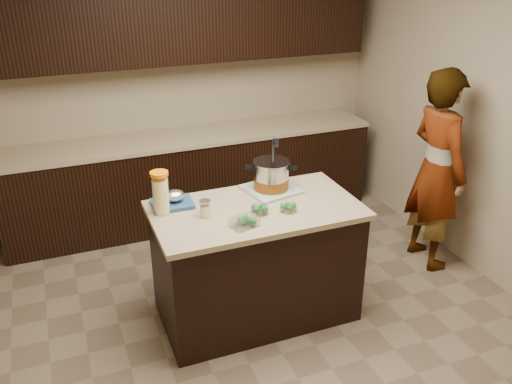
# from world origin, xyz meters

# --- Properties ---
(ground_plane) EXTENTS (4.00, 4.00, 0.00)m
(ground_plane) POSITION_xyz_m (0.00, 0.00, 0.00)
(ground_plane) COLOR brown
(ground_plane) RESTS_ON ground
(room_shell) EXTENTS (4.04, 4.04, 2.72)m
(room_shell) POSITION_xyz_m (0.00, 0.00, 1.71)
(room_shell) COLOR tan
(room_shell) RESTS_ON ground
(back_cabinets) EXTENTS (3.60, 0.63, 2.33)m
(back_cabinets) POSITION_xyz_m (0.00, 1.74, 0.94)
(back_cabinets) COLOR black
(back_cabinets) RESTS_ON ground
(island) EXTENTS (1.46, 0.81, 0.90)m
(island) POSITION_xyz_m (0.00, 0.00, 0.45)
(island) COLOR black
(island) RESTS_ON ground
(dish_towel) EXTENTS (0.42, 0.42, 0.02)m
(dish_towel) POSITION_xyz_m (0.21, 0.23, 0.91)
(dish_towel) COLOR #507854
(dish_towel) RESTS_ON island
(stock_pot) EXTENTS (0.37, 0.37, 0.39)m
(stock_pot) POSITION_xyz_m (0.21, 0.22, 1.01)
(stock_pot) COLOR #B7B7BC
(stock_pot) RESTS_ON dish_towel
(lemonade_pitcher) EXTENTS (0.16, 0.16, 0.30)m
(lemonade_pitcher) POSITION_xyz_m (-0.63, 0.16, 1.04)
(lemonade_pitcher) COLOR #F0EC93
(lemonade_pitcher) RESTS_ON island
(mason_jar) EXTENTS (0.09, 0.09, 0.13)m
(mason_jar) POSITION_xyz_m (-0.37, 0.00, 0.96)
(mason_jar) COLOR #F0EC93
(mason_jar) RESTS_ON island
(broccoli_tub_left) EXTENTS (0.16, 0.16, 0.06)m
(broccoli_tub_left) POSITION_xyz_m (-0.01, -0.09, 0.93)
(broccoli_tub_left) COLOR silver
(broccoli_tub_left) RESTS_ON island
(broccoli_tub_right) EXTENTS (0.15, 0.15, 0.06)m
(broccoli_tub_right) POSITION_xyz_m (0.19, -0.13, 0.93)
(broccoli_tub_right) COLOR silver
(broccoli_tub_right) RESTS_ON island
(broccoli_tub_rect) EXTENTS (0.20, 0.17, 0.06)m
(broccoli_tub_rect) POSITION_xyz_m (-0.17, -0.22, 0.93)
(broccoli_tub_rect) COLOR silver
(broccoli_tub_rect) RESTS_ON island
(blue_tray) EXTENTS (0.29, 0.24, 0.11)m
(blue_tray) POSITION_xyz_m (-0.53, 0.24, 0.94)
(blue_tray) COLOR navy
(blue_tray) RESTS_ON island
(person) EXTENTS (0.43, 0.64, 1.72)m
(person) POSITION_xyz_m (1.69, 0.17, 0.86)
(person) COLOR gray
(person) RESTS_ON ground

